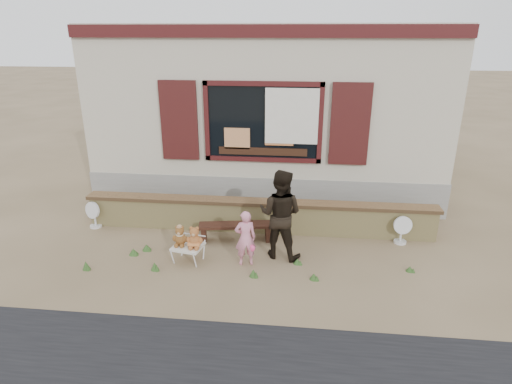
# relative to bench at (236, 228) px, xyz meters

# --- Properties ---
(ground) EXTENTS (80.00, 80.00, 0.00)m
(ground) POSITION_rel_bench_xyz_m (0.38, -0.50, -0.27)
(ground) COLOR brown
(ground) RESTS_ON ground
(shopfront) EXTENTS (8.04, 5.13, 4.00)m
(shopfront) POSITION_rel_bench_xyz_m (0.38, 3.99, 1.73)
(shopfront) COLOR #C0B29B
(shopfront) RESTS_ON ground
(brick_wall) EXTENTS (7.10, 0.36, 0.67)m
(brick_wall) POSITION_rel_bench_xyz_m (0.38, 0.50, 0.08)
(brick_wall) COLOR #D1BA71
(brick_wall) RESTS_ON ground
(bench) EXTENTS (1.45, 0.53, 0.36)m
(bench) POSITION_rel_bench_xyz_m (0.00, 0.00, 0.00)
(bench) COLOR black
(bench) RESTS_ON ground
(folding_chair) EXTENTS (0.58, 0.53, 0.31)m
(folding_chair) POSITION_rel_bench_xyz_m (-0.72, -0.87, 0.02)
(folding_chair) COLOR silver
(folding_chair) RESTS_ON ground
(teddy_bear_left) EXTENTS (0.31, 0.28, 0.37)m
(teddy_bear_left) POSITION_rel_bench_xyz_m (-0.86, -0.85, 0.23)
(teddy_bear_left) COLOR brown
(teddy_bear_left) RESTS_ON folding_chair
(teddy_bear_right) EXTENTS (0.33, 0.30, 0.40)m
(teddy_bear_right) POSITION_rel_bench_xyz_m (-0.58, -0.90, 0.24)
(teddy_bear_right) COLOR brown
(teddy_bear_right) RESTS_ON folding_chair
(child) EXTENTS (0.42, 0.32, 1.01)m
(child) POSITION_rel_bench_xyz_m (0.30, -0.86, 0.24)
(child) COLOR pink
(child) RESTS_ON ground
(adult) EXTENTS (0.94, 0.81, 1.64)m
(adult) POSITION_rel_bench_xyz_m (0.88, -0.48, 0.56)
(adult) COLOR black
(adult) RESTS_ON ground
(fan_left) EXTENTS (0.37, 0.24, 0.57)m
(fan_left) POSITION_rel_bench_xyz_m (-3.02, 0.30, 0.02)
(fan_left) COLOR silver
(fan_left) RESTS_ON ground
(fan_right) EXTENTS (0.36, 0.24, 0.57)m
(fan_right) POSITION_rel_bench_xyz_m (3.18, 0.26, 0.02)
(fan_right) COLOR silver
(fan_right) RESTS_ON ground
(grass_tufts) EXTENTS (5.67, 0.93, 0.15)m
(grass_tufts) POSITION_rel_bench_xyz_m (-0.47, -0.98, -0.20)
(grass_tufts) COLOR #305421
(grass_tufts) RESTS_ON ground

